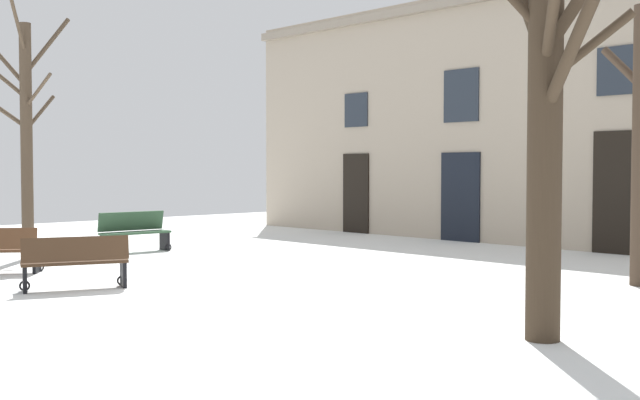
% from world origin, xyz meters
% --- Properties ---
extents(ground_plane, '(32.92, 32.92, 0.00)m').
position_xyz_m(ground_plane, '(0.00, 0.00, 0.00)').
color(ground_plane, white).
extents(building_facade, '(20.58, 0.60, 6.56)m').
position_xyz_m(building_facade, '(-0.00, 9.43, 3.33)').
color(building_facade, tan).
rests_on(building_facade, ground).
extents(tree_left_of_center, '(1.70, 1.61, 4.62)m').
position_xyz_m(tree_left_of_center, '(5.43, 0.11, 2.39)').
color(tree_left_of_center, '#382B1E').
rests_on(tree_left_of_center, ground).
extents(tree_near_facade, '(2.08, 1.80, 5.33)m').
position_xyz_m(tree_near_facade, '(-6.33, -0.76, 2.78)').
color(tree_near_facade, '#4C3D2D').
rests_on(tree_near_facade, ground).
extents(bench_near_lamp, '(1.02, 1.69, 0.87)m').
position_xyz_m(bench_near_lamp, '(-1.64, -1.98, 0.45)').
color(bench_near_lamp, '#3D2819').
rests_on(bench_near_lamp, ground).
extents(bench_facing_shops, '(0.61, 1.67, 0.94)m').
position_xyz_m(bench_facing_shops, '(-5.95, 1.62, 0.47)').
color(bench_facing_shops, '#2D4C33').
rests_on(bench_facing_shops, ground).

